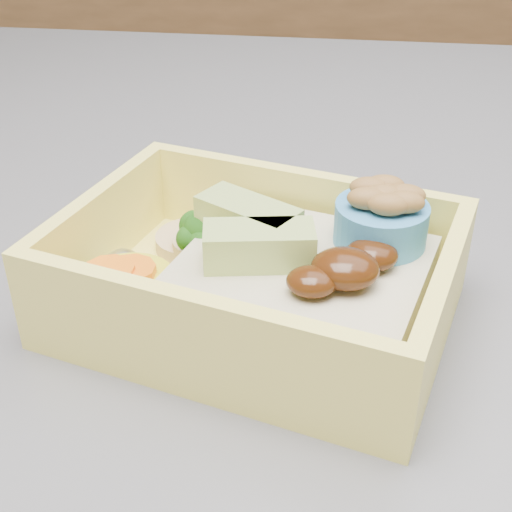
# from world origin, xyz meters

# --- Properties ---
(bento_box) EXTENTS (0.23, 0.19, 0.07)m
(bento_box) POSITION_xyz_m (-0.08, -0.25, 0.95)
(bento_box) COLOR #FFEF69
(bento_box) RESTS_ON island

